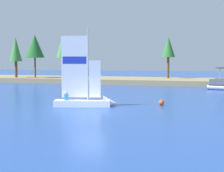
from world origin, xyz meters
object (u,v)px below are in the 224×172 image
at_px(sailboat, 91,100).
at_px(channel_buoy, 161,103).
at_px(shoreline_tree_centre, 63,47).
at_px(shoreline_tree_midright, 168,48).
at_px(shoreline_tree_midleft, 35,46).
at_px(shoreline_tree_left, 16,50).

height_order(sailboat, channel_buoy, sailboat).
height_order(shoreline_tree_centre, shoreline_tree_midright, shoreline_tree_centre).
distance_m(shoreline_tree_midleft, channel_buoy, 33.83).
height_order(shoreline_tree_left, shoreline_tree_centre, shoreline_tree_centre).
xyz_separation_m(shoreline_tree_midright, channel_buoy, (3.40, -27.50, -5.38)).
relative_size(shoreline_tree_midleft, sailboat, 1.13).
xyz_separation_m(shoreline_tree_left, channel_buoy, (28.02, -22.54, -5.12)).
bearing_deg(channel_buoy, shoreline_tree_centre, 129.64).
height_order(shoreline_tree_midleft, sailboat, shoreline_tree_midleft).
bearing_deg(shoreline_tree_midleft, shoreline_tree_centre, 28.07).
distance_m(shoreline_tree_left, shoreline_tree_midright, 25.12).
distance_m(shoreline_tree_left, shoreline_tree_midleft, 3.59).
relative_size(shoreline_tree_left, shoreline_tree_midright, 1.02).
distance_m(shoreline_tree_midleft, sailboat, 31.95).
bearing_deg(channel_buoy, shoreline_tree_midleft, 137.23).
bearing_deg(shoreline_tree_centre, channel_buoy, -50.36).
bearing_deg(shoreline_tree_left, channel_buoy, -38.81).
bearing_deg(shoreline_tree_midright, shoreline_tree_left, -168.61).
height_order(shoreline_tree_left, shoreline_tree_midright, shoreline_tree_left).
height_order(shoreline_tree_centre, channel_buoy, shoreline_tree_centre).
xyz_separation_m(shoreline_tree_midleft, shoreline_tree_centre, (3.96, 2.11, -0.07)).
distance_m(shoreline_tree_midleft, shoreline_tree_centre, 4.49).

